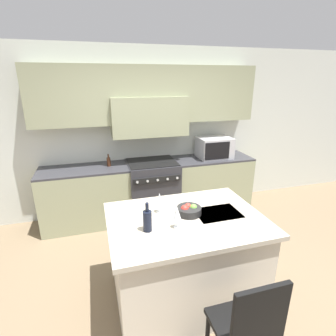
% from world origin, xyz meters
% --- Properties ---
extents(ground_plane, '(10.00, 10.00, 0.00)m').
position_xyz_m(ground_plane, '(0.00, 0.00, 0.00)').
color(ground_plane, '#7A664C').
extents(back_cabinetry, '(10.00, 0.46, 2.70)m').
position_xyz_m(back_cabinetry, '(0.00, 2.10, 1.59)').
color(back_cabinetry, silver).
rests_on(back_cabinetry, ground_plane).
extents(back_counter, '(3.44, 0.62, 0.93)m').
position_xyz_m(back_counter, '(0.00, 1.85, 0.46)').
color(back_counter, gray).
rests_on(back_counter, ground_plane).
extents(range_stove, '(0.79, 0.70, 0.95)m').
position_xyz_m(range_stove, '(0.00, 1.83, 0.48)').
color(range_stove, '#2D2D33').
rests_on(range_stove, ground_plane).
extents(microwave, '(0.55, 0.43, 0.35)m').
position_xyz_m(microwave, '(1.09, 1.85, 1.10)').
color(microwave, '#B7B7BC').
rests_on(microwave, back_counter).
extents(kitchen_island, '(1.49, 1.08, 0.94)m').
position_xyz_m(kitchen_island, '(-0.08, 0.02, 0.48)').
color(kitchen_island, beige).
rests_on(kitchen_island, ground_plane).
extents(island_chair, '(0.42, 0.40, 1.00)m').
position_xyz_m(island_chair, '(0.05, -0.91, 0.57)').
color(island_chair, black).
rests_on(island_chair, ground_plane).
extents(wine_bottle, '(0.08, 0.08, 0.27)m').
position_xyz_m(wine_bottle, '(-0.48, -0.09, 1.04)').
color(wine_bottle, black).
rests_on(wine_bottle, kitchen_island).
extents(wine_glass_near, '(0.07, 0.07, 0.21)m').
position_xyz_m(wine_glass_near, '(-0.22, -0.12, 1.08)').
color(wine_glass_near, white).
rests_on(wine_glass_near, kitchen_island).
extents(wine_glass_far, '(0.07, 0.07, 0.21)m').
position_xyz_m(wine_glass_far, '(-0.30, 0.20, 1.08)').
color(wine_glass_far, white).
rests_on(wine_glass_far, kitchen_island).
extents(fruit_bowl, '(0.24, 0.24, 0.10)m').
position_xyz_m(fruit_bowl, '(-0.03, 0.08, 0.98)').
color(fruit_bowl, black).
rests_on(fruit_bowl, kitchen_island).
extents(oil_bottle_on_counter, '(0.06, 0.06, 0.19)m').
position_xyz_m(oil_bottle_on_counter, '(-0.67, 1.87, 1.00)').
color(oil_bottle_on_counter, '#422314').
rests_on(oil_bottle_on_counter, back_counter).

